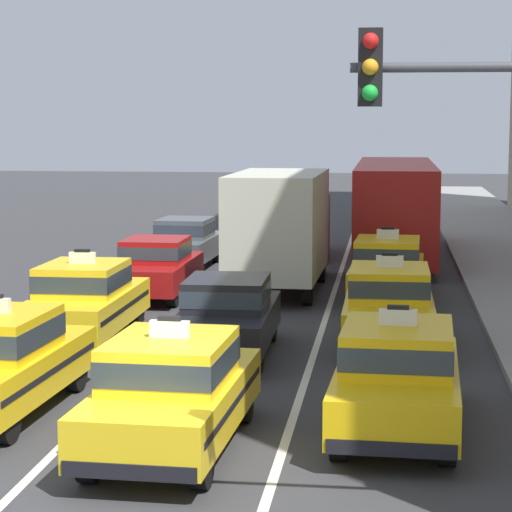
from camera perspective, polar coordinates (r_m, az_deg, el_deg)
The scene contains 14 objects.
ground_plane at distance 14.08m, azimuth -5.94°, elevation -12.19°, with size 160.00×160.00×0.00m, color #353538.
lane_stripe_left_center at distance 33.57m, azimuth -0.89°, elevation -0.68°, with size 0.14×80.00×0.01m, color silver.
lane_stripe_center_right at distance 33.28m, azimuth 4.57°, elevation -0.77°, with size 0.14×80.00×0.01m, color silver.
taxi_left_second at distance 23.04m, azimuth -9.15°, elevation -2.28°, with size 1.83×4.56×1.96m.
sedan_left_third at distance 28.21m, azimuth -5.35°, elevation -0.52°, with size 1.77×4.30×1.58m.
sedan_left_fourth at distance 33.76m, azimuth -3.78°, elevation 0.80°, with size 1.91×4.36×1.58m.
taxi_center_nearest at distance 15.26m, azimuth -4.51°, elevation -7.17°, with size 1.99×4.63×1.96m.
sedan_center_second at distance 21.20m, azimuth -1.54°, elevation -3.11°, with size 1.83×4.33×1.58m.
box_truck_center_third at distance 29.24m, azimuth 1.38°, elevation 1.63°, with size 2.40×7.00×3.27m.
taxi_center_fourth at distance 36.62m, azimuth 2.22°, elevation 1.37°, with size 1.86×4.58×1.96m.
taxi_right_nearest at distance 16.23m, azimuth 7.56°, elevation -6.33°, with size 1.98×4.62×1.96m.
taxi_right_second at distance 22.33m, azimuth 7.12°, elevation -2.55°, with size 1.83×4.56×1.96m.
taxi_right_third at distance 27.52m, azimuth 7.04°, elevation -0.68°, with size 1.97×4.62×1.96m.
bus_right_fourth at distance 36.12m, azimuth 7.44°, elevation 2.73°, with size 2.53×11.20×3.22m.
Camera 1 is at (3.06, -12.91, 4.70)m, focal length 74.84 mm.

